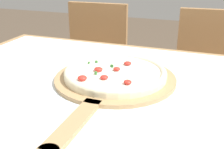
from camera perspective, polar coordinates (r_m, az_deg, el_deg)
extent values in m
cube|color=#A87F51|center=(0.82, -3.12, -4.85)|extent=(1.25, 1.02, 0.03)
cylinder|color=#A87F51|center=(1.61, -15.42, -6.76)|extent=(0.06, 0.06, 0.74)
cube|color=silver|center=(0.81, -3.15, -3.76)|extent=(1.17, 0.94, 0.00)
cylinder|color=tan|center=(0.89, 0.66, -0.73)|extent=(0.38, 0.38, 0.01)
cube|color=tan|center=(0.66, -7.64, -9.78)|extent=(0.04, 0.23, 0.01)
cylinder|color=beige|center=(0.89, 0.67, 0.10)|extent=(0.32, 0.32, 0.02)
torus|color=beige|center=(0.88, 0.67, 0.58)|extent=(0.32, 0.32, 0.02)
cylinder|color=white|center=(0.88, 0.67, 0.67)|extent=(0.28, 0.28, 0.00)
ellipsoid|color=red|center=(0.93, 3.19, 2.29)|extent=(0.03, 0.03, 0.01)
ellipsoid|color=red|center=(0.88, 0.97, 1.15)|extent=(0.02, 0.02, 0.01)
ellipsoid|color=red|center=(0.82, -1.60, -0.56)|extent=(0.02, 0.02, 0.01)
ellipsoid|color=red|center=(0.82, -5.96, -0.62)|extent=(0.03, 0.03, 0.01)
ellipsoid|color=red|center=(0.79, 3.20, -1.55)|extent=(0.02, 0.02, 0.01)
ellipsoid|color=red|center=(0.88, -2.79, 1.07)|extent=(0.03, 0.03, 0.01)
cube|color=#387533|center=(0.91, 0.05, 1.74)|extent=(0.01, 0.01, 0.01)
cube|color=#387533|center=(0.85, -3.31, 0.29)|extent=(0.01, 0.01, 0.01)
cube|color=#387533|center=(0.94, -4.72, 2.41)|extent=(0.01, 0.01, 0.01)
cube|color=#387533|center=(0.82, -1.51, -0.76)|extent=(0.01, 0.01, 0.01)
cube|color=#387533|center=(0.95, -3.20, 2.62)|extent=(0.01, 0.01, 0.01)
cube|color=#A37547|center=(1.73, -4.77, -1.45)|extent=(0.42, 0.42, 0.02)
cube|color=#A37547|center=(1.82, -2.85, 7.46)|extent=(0.38, 0.05, 0.44)
cylinder|color=#A37547|center=(1.77, -11.36, -9.43)|extent=(0.04, 0.04, 0.43)
cylinder|color=#A37547|center=(1.66, -1.38, -11.37)|extent=(0.04, 0.04, 0.43)
cylinder|color=#A37547|center=(2.02, -7.10, -4.94)|extent=(0.04, 0.04, 0.43)
cylinder|color=#A37547|center=(1.92, 1.70, -6.29)|extent=(0.04, 0.04, 0.43)
cube|color=#A37547|center=(1.59, 18.77, -4.87)|extent=(0.43, 0.43, 0.02)
cube|color=#A37547|center=(1.68, 19.55, 4.94)|extent=(0.38, 0.07, 0.44)
cylinder|color=#A37547|center=(1.57, 11.92, -14.19)|extent=(0.04, 0.04, 0.43)
cylinder|color=#A37547|center=(1.84, 12.73, -8.36)|extent=(0.04, 0.04, 0.43)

